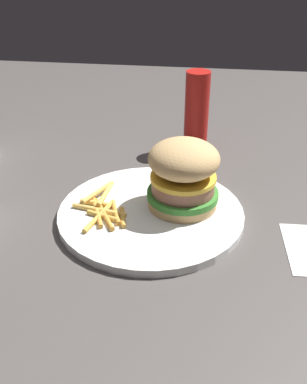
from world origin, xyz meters
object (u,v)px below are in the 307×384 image
(plate, at_px, (154,214))
(ketchup_bottle, at_px, (197,111))
(fries_pile, at_px, (103,209))
(sandwich, at_px, (183,175))

(plate, distance_m, ketchup_bottle, 0.26)
(plate, xyz_separation_m, ketchup_bottle, (0.04, 0.24, 0.07))
(plate, relative_size, fries_pile, 2.21)
(fries_pile, xyz_separation_m, ketchup_bottle, (0.12, 0.26, 0.06))
(plate, distance_m, fries_pile, 0.07)
(ketchup_bottle, bearing_deg, plate, -100.43)
(fries_pile, height_order, ketchup_bottle, ketchup_bottle)
(sandwich, distance_m, fries_pile, 0.12)
(sandwich, relative_size, ketchup_bottle, 0.70)
(sandwich, bearing_deg, ketchup_bottle, 88.64)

